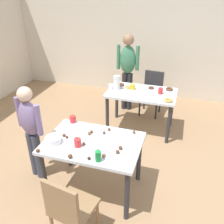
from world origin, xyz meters
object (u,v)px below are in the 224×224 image
Objects in this scene: mixing_bowl at (53,140)px; soda_can at (98,156)px; dining_table_near at (93,149)px; person_adult_far at (128,66)px; person_girl_near at (31,127)px; chair_near_table at (69,207)px; chair_far_table at (152,90)px; dining_table_far at (141,97)px; pitcher_far at (117,83)px.

mixing_bowl is 1.54× the size of soda_can.
dining_table_near is 2.40m from person_adult_far.
person_adult_far reaches higher than mixing_bowl.
dining_table_near is at bearing -0.80° from person_girl_near.
chair_near_table and chair_far_table have the same top height.
person_girl_near is at bearing -124.80° from dining_table_far.
dining_table_far is 1.94m from mixing_bowl.
pitcher_far is (-0.45, -0.01, 0.23)m from dining_table_far.
dining_table_far is 1.96m from soda_can.
pitcher_far is at bearing 81.58° from mixing_bowl.
soda_can is 0.49× the size of pitcher_far.
soda_can reaches higher than chair_far_table.
soda_can is (1.04, -0.32, 0.02)m from person_girl_near.
person_adult_far is (0.70, 2.36, 0.16)m from person_girl_near.
dining_table_near is 1.66m from pitcher_far.
dining_table_near is at bearing -86.10° from person_adult_far.
dining_table_far is 0.51m from pitcher_far.
mixing_bowl is at bearing -96.31° from person_adult_far.
dining_table_far is at bearing 68.25° from mixing_bowl.
chair_near_table reaches higher than dining_table_far.
dining_table_far is 0.74m from chair_far_table.
dining_table_far is 1.36× the size of chair_far_table.
dining_table_far is 6.32× the size of mixing_bowl.
chair_near_table is at bearing -87.11° from dining_table_near.
person_girl_near is 7.20× the size of mixing_bowl.
dining_table_far is 0.88× the size of person_girl_near.
person_girl_near is at bearing 162.88° from soda_can.
chair_far_table is at bearing 72.24° from mixing_bowl.
person_girl_near is 1.09m from soda_can.
dining_table_near is 0.87m from person_girl_near.
mixing_bowl reaches higher than dining_table_near.
pitcher_far is (0.68, 1.62, 0.08)m from person_girl_near.
pitcher_far is (-0.54, -0.73, 0.38)m from chair_far_table.
person_girl_near is at bearing 138.89° from chair_near_table.
pitcher_far is at bearing 100.54° from soda_can.
mixing_bowl is (0.42, -0.17, -0.01)m from person_girl_near.
chair_near_table is 0.58m from soda_can.
person_adult_far is at bearing 178.42° from chair_far_table.
person_girl_near is 11.05× the size of soda_can.
soda_can is at bearing -59.26° from dining_table_near.
chair_near_table is 0.65× the size of person_girl_near.
soda_can is (-0.09, -1.95, 0.17)m from dining_table_far.
dining_table_far is 0.75× the size of person_adult_far.
chair_far_table is at bearing -1.58° from person_adult_far.
person_adult_far is (-0.52, 0.01, 0.45)m from chair_far_table.
dining_table_far is at bearing 1.32° from pitcher_far.
chair_far_table reaches higher than dining_table_far.
dining_table_far is at bearing -59.19° from person_adult_far.
dining_table_far is at bearing -97.02° from chair_far_table.
person_adult_far reaches higher than person_girl_near.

